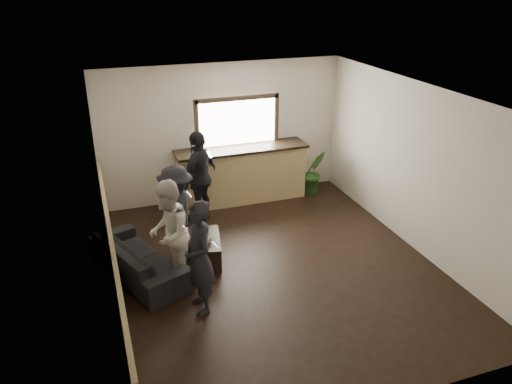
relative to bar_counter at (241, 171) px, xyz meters
name	(u,v)px	position (x,y,z in m)	size (l,w,h in m)	color
ground	(275,267)	(-0.30, -2.70, -0.64)	(5.00, 6.00, 0.01)	black
room_shell	(229,190)	(-1.04, -2.70, 0.83)	(5.01, 6.01, 2.80)	silver
bar_counter	(241,171)	(0.00, 0.00, 0.00)	(2.70, 0.68, 2.13)	tan
sofa	(138,258)	(-2.39, -2.18, -0.35)	(1.99, 0.78, 0.58)	black
coffee_table	(205,249)	(-1.31, -2.09, -0.44)	(0.50, 0.90, 0.40)	black
cup_a	(195,232)	(-1.43, -1.93, -0.20)	(0.11, 0.11, 0.09)	silver
cup_b	(209,240)	(-1.27, -2.24, -0.20)	(0.09, 0.09, 0.09)	silver
potted_plant	(313,172)	(1.55, -0.18, -0.16)	(0.53, 0.42, 0.96)	#2D6623
person_a	(199,258)	(-1.67, -3.36, 0.19)	(0.50, 0.64, 1.66)	black
person_b	(168,234)	(-1.94, -2.54, 0.19)	(0.87, 0.97, 1.66)	beige
person_c	(177,211)	(-1.66, -1.72, 0.14)	(0.88, 1.15, 1.57)	black
person_d	(200,177)	(-1.02, -0.66, 0.25)	(1.03, 1.06, 1.78)	black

